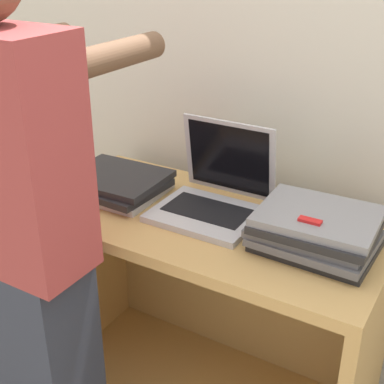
% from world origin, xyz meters
% --- Properties ---
extents(wall_back, '(8.00, 0.05, 2.40)m').
position_xyz_m(wall_back, '(0.00, 0.65, 1.20)').
color(wall_back, beige).
rests_on(wall_back, ground_plane).
extents(cart, '(1.10, 0.55, 0.74)m').
position_xyz_m(cart, '(0.00, 0.34, 0.37)').
color(cart, tan).
rests_on(cart, ground_plane).
extents(laptop_open, '(0.31, 0.30, 0.27)m').
position_xyz_m(laptop_open, '(0.00, 0.32, 0.79)').
color(laptop_open, '#B7B7BC').
rests_on(laptop_open, cart).
extents(laptop_stack_left, '(0.33, 0.28, 0.07)m').
position_xyz_m(laptop_stack_left, '(-0.35, 0.27, 0.77)').
color(laptop_stack_left, '#B7B7BC').
rests_on(laptop_stack_left, cart).
extents(laptop_stack_right, '(0.33, 0.28, 0.11)m').
position_xyz_m(laptop_stack_right, '(0.34, 0.27, 0.79)').
color(laptop_stack_right, '#232326').
rests_on(laptop_stack_right, cart).
extents(person, '(0.40, 0.52, 1.54)m').
position_xyz_m(person, '(-0.30, -0.18, 0.77)').
color(person, '#2D3342').
rests_on(person, ground_plane).
extents(inventory_tag, '(0.06, 0.02, 0.01)m').
position_xyz_m(inventory_tag, '(0.34, 0.21, 0.85)').
color(inventory_tag, red).
rests_on(inventory_tag, laptop_stack_right).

